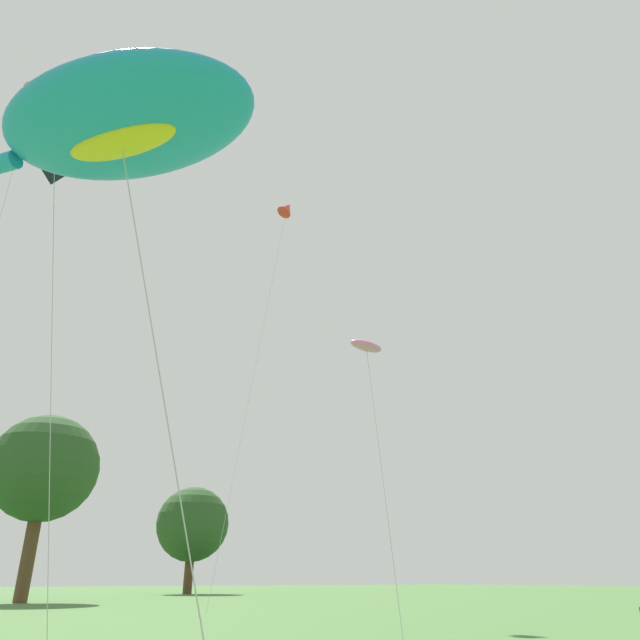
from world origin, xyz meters
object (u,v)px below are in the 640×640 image
(big_show_kite, at_px, (110,127))
(small_kite_box_yellow, at_px, (287,210))
(small_kite_triangle_green, at_px, (36,86))
(small_kite_tiny_distant, at_px, (54,185))
(tree_oak_left, at_px, (45,468))
(tree_pine_center, at_px, (193,524))
(small_kite_streamer_purple, at_px, (366,347))

(big_show_kite, height_order, small_kite_box_yellow, small_kite_box_yellow)
(small_kite_triangle_green, bearing_deg, small_kite_tiny_distant, -79.68)
(big_show_kite, relative_size, tree_oak_left, 0.98)
(small_kite_tiny_distant, relative_size, small_kite_box_yellow, 0.48)
(small_kite_tiny_distant, xyz_separation_m, small_kite_box_yellow, (15.04, 13.31, 12.67))
(big_show_kite, bearing_deg, small_kite_triangle_green, 150.59)
(big_show_kite, relative_size, small_kite_tiny_distant, 1.08)
(small_kite_box_yellow, distance_m, tree_oak_left, 25.62)
(small_kite_triangle_green, bearing_deg, tree_pine_center, 64.04)
(small_kite_streamer_purple, bearing_deg, tree_oak_left, 83.84)
(small_kite_streamer_purple, xyz_separation_m, small_kite_tiny_distant, (-8.91, 1.21, 2.67))
(small_kite_triangle_green, bearing_deg, tree_oak_left, 79.52)
(small_kite_streamer_purple, relative_size, small_kite_tiny_distant, 0.70)
(small_kite_box_yellow, bearing_deg, big_show_kite, -33.40)
(small_kite_triangle_green, xyz_separation_m, tree_pine_center, (27.53, 42.59, -12.84))
(small_kite_triangle_green, distance_m, tree_oak_left, 28.70)
(small_kite_tiny_distant, distance_m, small_kite_box_yellow, 23.74)
(tree_pine_center, bearing_deg, tree_oak_left, -138.54)
(small_kite_streamer_purple, distance_m, small_kite_triangle_green, 17.88)
(small_kite_streamer_purple, distance_m, small_kite_tiny_distant, 9.37)
(small_kite_box_yellow, distance_m, tree_pine_center, 42.25)
(small_kite_triangle_green, height_order, small_kite_tiny_distant, small_kite_triangle_green)
(small_kite_streamer_purple, xyz_separation_m, tree_pine_center, (18.15, 51.73, -0.67))
(big_show_kite, bearing_deg, small_kite_tiny_distant, 155.19)
(small_kite_triangle_green, xyz_separation_m, tree_oak_left, (7.92, 25.26, -11.10))
(small_kite_streamer_purple, bearing_deg, small_kite_triangle_green, 127.14)
(small_kite_streamer_purple, height_order, small_kite_triangle_green, small_kite_triangle_green)
(big_show_kite, bearing_deg, tree_pine_center, 119.04)
(small_kite_box_yellow, height_order, tree_oak_left, small_kite_box_yellow)
(big_show_kite, xyz_separation_m, small_kite_box_yellow, (14.55, 16.15, 12.66))
(small_kite_tiny_distant, bearing_deg, small_kite_streamer_purple, -20.34)
(small_kite_tiny_distant, bearing_deg, tree_oak_left, 64.77)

